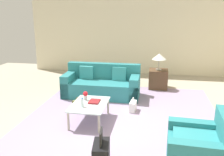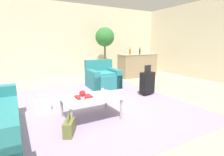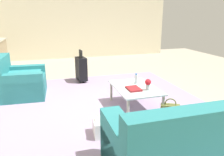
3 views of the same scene
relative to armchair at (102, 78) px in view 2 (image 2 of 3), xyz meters
The scene contains 20 objects.
ground_plane 1.93m from the armchair, 118.38° to the right, with size 12.00×12.00×0.00m, color #A89E89.
wall_back 2.84m from the armchair, 110.75° to the left, with size 10.24×0.12×3.10m, color beige.
area_rug 2.13m from the armchair, 135.58° to the right, with size 5.20×4.40×0.01m, color #9984A3.
armchair is the anchor object (origin of this frame).
coffee_table 2.54m from the armchair, 120.96° to the right, with size 1.08×0.74×0.42m.
water_bottle 2.54m from the armchair, 115.90° to the right, with size 0.06×0.06×0.20m.
coffee_table_book 2.54m from the armchair, 124.22° to the right, with size 0.30×0.22×0.03m, color maroon.
flower_vase 2.79m from the armchair, 123.26° to the right, with size 0.11×0.11×0.21m.
bar_console 2.39m from the armchair, 22.87° to the left, with size 1.74×0.66×0.99m.
wine_glass_leftmost 2.01m from the armchair, 29.76° to the left, with size 0.08×0.08×0.15m.
wine_glass_left_of_centre 2.32m from the armchair, 23.72° to the left, with size 0.08×0.08×0.15m.
wine_glass_right_of_centre 2.67m from the armchair, 20.21° to the left, with size 0.08×0.08×0.15m.
wine_glass_rightmost 3.06m from the armchair, 18.92° to the left, with size 0.08×0.08×0.15m.
wine_bottle_amber 2.04m from the armchair, 25.42° to the left, with size 0.07×0.07×0.30m.
wine_bottle_green 2.47m from the armchair, 20.11° to the left, with size 0.07×0.07×0.30m.
wine_bottle_clear 2.93m from the armchair, 16.56° to the left, with size 0.07×0.07×0.30m.
suitcase_black 1.63m from the armchair, 64.73° to the right, with size 0.43×0.27×0.85m.
handbag_white 2.44m from the armchair, 148.17° to the right, with size 0.33×0.17×0.36m.
handbag_olive 3.20m from the armchair, 125.61° to the right, with size 0.28×0.35×0.36m.
potted_ficus 2.15m from the armchair, 59.59° to the left, with size 0.80×0.80×2.10m.
Camera 2 is at (-1.62, -3.50, 1.44)m, focal length 28.00 mm.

